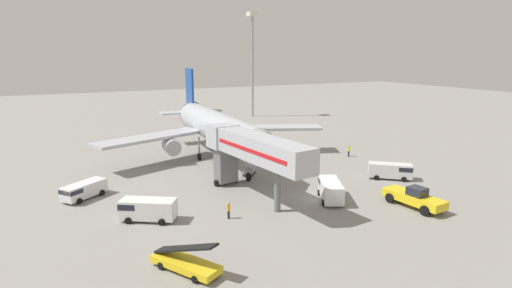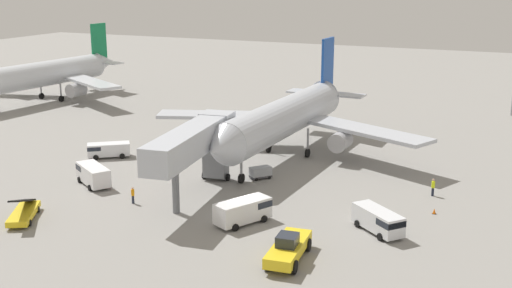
% 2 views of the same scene
% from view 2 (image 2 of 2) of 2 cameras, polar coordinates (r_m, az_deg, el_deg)
% --- Properties ---
extents(ground_plane, '(300.00, 300.00, 0.00)m').
position_cam_2_polar(ground_plane, '(62.27, -1.09, -6.56)').
color(ground_plane, gray).
extents(airplane_at_gate, '(37.42, 37.66, 13.66)m').
position_cam_2_polar(airplane_at_gate, '(81.95, 2.70, 2.41)').
color(airplane_at_gate, '#B7BCC6').
rests_on(airplane_at_gate, ground).
extents(jet_bridge, '(5.38, 17.93, 7.63)m').
position_cam_2_polar(jet_bridge, '(67.13, -5.28, 0.13)').
color(jet_bridge, '#B2B7C1').
rests_on(jet_bridge, ground).
extents(pushback_tug, '(3.10, 7.06, 2.33)m').
position_cam_2_polar(pushback_tug, '(53.40, 2.84, -9.08)').
color(pushback_tug, yellow).
rests_on(pushback_tug, ground).
extents(belt_loader_truck, '(4.59, 6.01, 2.92)m').
position_cam_2_polar(belt_loader_truck, '(65.63, -19.68, -5.62)').
color(belt_loader_truck, yellow).
rests_on(belt_loader_truck, ground).
extents(service_van_far_center, '(5.71, 4.66, 2.20)m').
position_cam_2_polar(service_van_far_center, '(73.74, -14.10, -2.54)').
color(service_van_far_center, white).
rests_on(service_van_far_center, ground).
extents(service_van_near_right, '(4.33, 5.81, 2.22)m').
position_cam_2_polar(service_van_near_right, '(60.85, -1.04, -5.80)').
color(service_van_near_right, white).
rests_on(service_van_near_right, ground).
extents(service_van_outer_left, '(5.49, 5.01, 2.10)m').
position_cam_2_polar(service_van_outer_left, '(59.67, 10.71, -6.56)').
color(service_van_outer_left, silver).
rests_on(service_van_outer_left, ground).
extents(service_van_rear_left, '(5.36, 4.70, 1.83)m').
position_cam_2_polar(service_van_rear_left, '(84.15, -12.88, -0.45)').
color(service_van_rear_left, white).
rests_on(service_van_rear_left, ground).
extents(baggage_cart_near_left, '(2.49, 2.65, 1.35)m').
position_cam_2_polar(baggage_cart_near_left, '(73.75, 0.40, -2.49)').
color(baggage_cart_near_left, '#38383D').
rests_on(baggage_cart_near_left, ground).
extents(ground_crew_worker_foreground, '(0.46, 0.46, 1.75)m').
position_cam_2_polar(ground_crew_worker_foreground, '(67.07, -10.73, -4.39)').
color(ground_crew_worker_foreground, '#1E2333').
rests_on(ground_crew_worker_foreground, ground).
extents(ground_crew_worker_midground, '(0.50, 0.50, 1.88)m').
position_cam_2_polar(ground_crew_worker_midground, '(70.52, 15.24, -3.64)').
color(ground_crew_worker_midground, '#1E2333').
rests_on(ground_crew_worker_midground, ground).
extents(safety_cone_alpha, '(0.36, 0.36, 0.56)m').
position_cam_2_polar(safety_cone_alpha, '(65.69, 15.34, -5.69)').
color(safety_cone_alpha, black).
rests_on(safety_cone_alpha, ground).
extents(airplane_background, '(35.20, 35.17, 13.04)m').
position_cam_2_polar(airplane_background, '(123.86, -17.78, 5.87)').
color(airplane_background, silver).
rests_on(airplane_background, ground).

